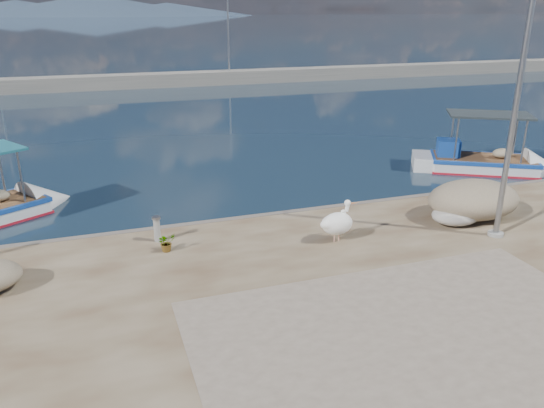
{
  "coord_description": "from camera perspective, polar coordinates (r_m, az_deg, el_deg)",
  "views": [
    {
      "loc": [
        -4.68,
        -10.0,
        6.66
      ],
      "look_at": [
        0.0,
        3.8,
        1.3
      ],
      "focal_mm": 35.0,
      "sensor_mm": 36.0,
      "label": 1
    }
  ],
  "objects": [
    {
      "name": "quay_patch",
      "position": [
        10.92,
        17.28,
        -15.19
      ],
      "size": [
        9.0,
        7.0,
        0.01
      ],
      "primitive_type": "cube",
      "color": "gray",
      "rests_on": "quay"
    },
    {
      "name": "ground",
      "position": [
        12.9,
        5.53,
        -11.01
      ],
      "size": [
        1400.0,
        1400.0,
        0.0
      ],
      "primitive_type": "plane",
      "color": "#162635",
      "rests_on": "ground"
    },
    {
      "name": "net_pile_c",
      "position": [
        17.67,
        20.85,
        0.45
      ],
      "size": [
        3.01,
        2.15,
        1.18
      ],
      "primitive_type": "ellipsoid",
      "color": "gray",
      "rests_on": "quay"
    },
    {
      "name": "pelican",
      "position": [
        14.92,
        7.09,
        -2.01
      ],
      "size": [
        1.25,
        0.71,
        1.19
      ],
      "rotation": [
        0.0,
        0.0,
        0.18
      ],
      "color": "tan",
      "rests_on": "quay"
    },
    {
      "name": "breakwater",
      "position": [
        50.59,
        -13.63,
        12.78
      ],
      "size": [
        120.0,
        2.2,
        7.5
      ],
      "color": "gray",
      "rests_on": "ground"
    },
    {
      "name": "bollard_near",
      "position": [
        15.21,
        -12.28,
        -2.54
      ],
      "size": [
        0.24,
        0.24,
        0.74
      ],
      "color": "gray",
      "rests_on": "quay"
    },
    {
      "name": "potted_plant",
      "position": [
        14.61,
        -11.28,
        -4.05
      ],
      "size": [
        0.58,
        0.55,
        0.52
      ],
      "primitive_type": "imported",
      "rotation": [
        0.0,
        0.0,
        0.38
      ],
      "color": "#33722D",
      "rests_on": "quay"
    },
    {
      "name": "net_pile_d",
      "position": [
        17.06,
        19.18,
        -1.11
      ],
      "size": [
        1.55,
        1.16,
        0.58
      ],
      "primitive_type": "ellipsoid",
      "color": "#B8B4AA",
      "rests_on": "quay"
    },
    {
      "name": "mountains",
      "position": [
        660.07,
        -19.06,
        19.43
      ],
      "size": [
        370.0,
        280.0,
        22.0
      ],
      "color": "#28384C",
      "rests_on": "ground"
    },
    {
      "name": "boat_right",
      "position": [
        25.07,
        21.56,
        3.9
      ],
      "size": [
        6.28,
        4.76,
        2.93
      ],
      "rotation": [
        0.0,
        0.0,
        -0.52
      ],
      "color": "white",
      "rests_on": "ground"
    },
    {
      "name": "lamp_post",
      "position": [
        15.81,
        24.45,
        7.97
      ],
      "size": [
        0.44,
        0.96,
        7.0
      ],
      "color": "gray",
      "rests_on": "quay"
    }
  ]
}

